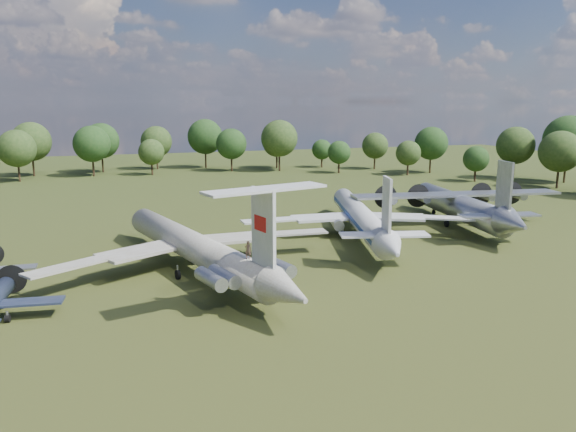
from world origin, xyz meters
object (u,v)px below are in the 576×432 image
object	(u,v)px
tu104_jet	(361,221)
person_on_il62	(248,250)
an12_transport	(459,210)
il62_airliner	(193,252)

from	to	relation	value
tu104_jet	person_on_il62	xyz separation A→B (m)	(-22.01, -21.65, 3.18)
an12_transport	person_on_il62	bearing A→B (deg)	-140.53
il62_airliner	tu104_jet	bearing A→B (deg)	5.32
tu104_jet	an12_transport	world-z (taller)	an12_transport
tu104_jet	an12_transport	size ratio (longest dim) A/B	1.21
il62_airliner	tu104_jet	distance (m)	26.91
il62_airliner	person_on_il62	world-z (taller)	person_on_il62
tu104_jet	person_on_il62	world-z (taller)	person_on_il62
an12_transport	person_on_il62	world-z (taller)	person_on_il62
il62_airliner	an12_transport	world-z (taller)	an12_transport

